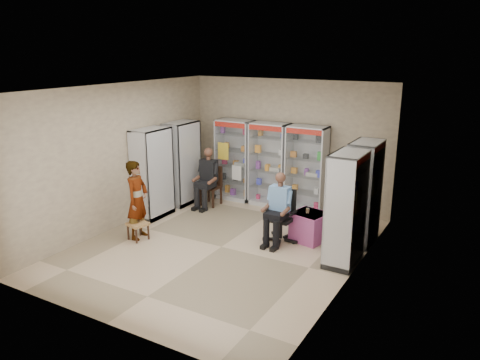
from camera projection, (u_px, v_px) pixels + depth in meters
The scene contains 18 objects.
floor at pixel (221, 247), 8.97m from camera, with size 6.00×6.00×0.00m, color #C9AD8B.
room_shell at pixel (220, 146), 8.44m from camera, with size 5.02×6.02×3.01m.
cabinet_back_left at pixel (235, 160), 11.60m from camera, with size 0.90×0.50×2.00m, color silver.
cabinet_back_mid at pixel (269, 164), 11.15m from camera, with size 0.90×0.50×2.00m, color #B4B5BC.
cabinet_back_right at pixel (306, 169), 10.70m from camera, with size 0.90×0.50×2.00m, color #B5B7BD.
cabinet_right_far at pixel (363, 193), 8.97m from camera, with size 0.50×0.90×2.00m, color silver.
cabinet_right_near at pixel (346, 209), 8.05m from camera, with size 0.50×0.90×2.00m, color #A9ACB0.
cabinet_left_far at pixel (182, 163), 11.27m from camera, with size 0.50×0.90×2.00m, color #B4B5BB.
cabinet_left_near at pixel (152, 173), 10.35m from camera, with size 0.50×0.90×2.00m, color #9D9EA4.
wooden_chair at pixel (211, 186), 11.26m from camera, with size 0.42×0.42×0.94m, color #321A13.
seated_customer at pixel (209, 179), 11.16m from camera, with size 0.44×0.60×1.34m, color black, non-canonical shape.
office_chair at pixel (281, 216), 9.12m from camera, with size 0.57×0.57×1.04m, color black.
seated_shopkeeper at pixel (280, 210), 9.04m from camera, with size 0.44×0.61×1.32m, color #78AAED, non-canonical shape.
pink_trunk at pixel (309, 227), 9.20m from camera, with size 0.60×0.58×0.58m, color #A44183.
tea_glass at pixel (308, 211), 9.10m from camera, with size 0.07×0.07×0.10m, color #5D2908.
woven_stool_a at pixel (338, 228), 9.34m from camera, with size 0.41×0.41×0.41m, color #B2784B.
woven_stool_b at pixel (138, 231), 9.28m from camera, with size 0.35×0.35×0.35m, color #915F3D.
standing_man at pixel (137, 200), 9.22m from camera, with size 0.58×0.38×1.58m, color gray.
Camera 1 is at (4.42, -7.01, 3.68)m, focal length 35.00 mm.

